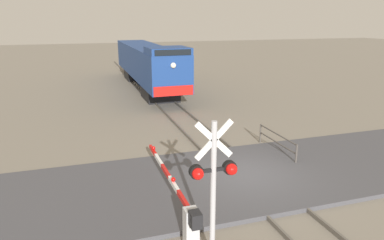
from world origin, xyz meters
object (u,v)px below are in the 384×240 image
Objects in this scene: crossing_signal at (214,179)px; locomotive at (147,63)px; guard_railing at (277,140)px; crossing_gate at (183,209)px.

locomotive is at bearing 82.65° from crossing_signal.
guard_railing is (2.49, -17.42, -1.55)m from locomotive.
crossing_signal is 0.65× the size of crossing_gate.
locomotive reaches higher than crossing_signal.
guard_railing is at bearing 48.21° from crossing_signal.
locomotive is 22.57m from crossing_gate.
locomotive is 5.69× the size of guard_railing.
locomotive is 17.67m from guard_railing.
crossing_signal reaches higher than crossing_gate.
locomotive reaches higher than crossing_gate.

